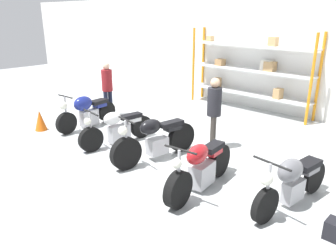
% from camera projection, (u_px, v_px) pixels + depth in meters
% --- Properties ---
extents(ground_plane, '(30.00, 30.00, 0.00)m').
position_uv_depth(ground_plane, '(155.00, 161.00, 7.05)').
color(ground_plane, '#B2B7B7').
extents(back_wall, '(30.00, 0.08, 3.60)m').
position_uv_depth(back_wall, '(277.00, 55.00, 10.07)').
color(back_wall, white).
rests_on(back_wall, ground_plane).
extents(shelving_rack, '(4.24, 0.63, 2.54)m').
position_uv_depth(shelving_rack, '(250.00, 69.00, 10.44)').
color(shelving_rack, orange).
rests_on(shelving_rack, ground_plane).
extents(motorcycle_blue, '(0.58, 1.97, 1.02)m').
position_uv_depth(motorcycle_blue, '(87.00, 111.00, 8.99)').
color(motorcycle_blue, black).
rests_on(motorcycle_blue, ground_plane).
extents(motorcycle_white, '(0.65, 1.99, 0.94)m').
position_uv_depth(motorcycle_white, '(118.00, 129.00, 7.86)').
color(motorcycle_white, black).
rests_on(motorcycle_white, ground_plane).
extents(motorcycle_black, '(0.59, 2.16, 1.05)m').
position_uv_depth(motorcycle_black, '(155.00, 140.00, 6.99)').
color(motorcycle_black, black).
rests_on(motorcycle_black, ground_plane).
extents(motorcycle_red, '(0.60, 2.03, 1.02)m').
position_uv_depth(motorcycle_red, '(201.00, 168.00, 5.79)').
color(motorcycle_red, black).
rests_on(motorcycle_red, ground_plane).
extents(motorcycle_grey, '(0.63, 2.00, 0.99)m').
position_uv_depth(motorcycle_grey, '(292.00, 180.00, 5.25)').
color(motorcycle_grey, black).
rests_on(motorcycle_grey, ground_plane).
extents(person_browsing, '(0.35, 0.35, 1.65)m').
position_uv_depth(person_browsing, '(107.00, 85.00, 9.81)').
color(person_browsing, '#1E2338').
rests_on(person_browsing, ground_plane).
extents(person_near_rack, '(0.45, 0.45, 1.67)m').
position_uv_depth(person_near_rack, '(214.00, 108.00, 7.40)').
color(person_near_rack, '#38332D').
rests_on(person_near_rack, ground_plane).
extents(traffic_cone, '(0.32, 0.32, 0.55)m').
position_uv_depth(traffic_cone, '(40.00, 120.00, 8.83)').
color(traffic_cone, orange).
rests_on(traffic_cone, ground_plane).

